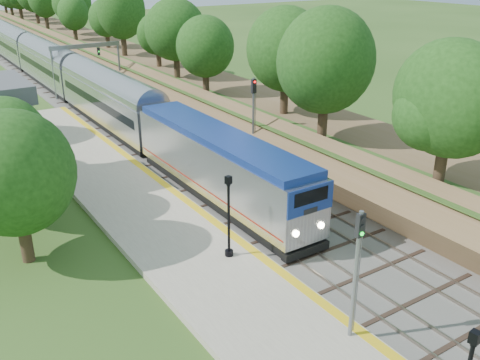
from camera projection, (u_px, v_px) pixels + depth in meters
trackbed at (74, 88)px, 68.60m from camera, size 9.50×170.00×0.28m
platform at (182, 245)px, 30.92m from camera, size 6.40×68.00×0.38m
yellow_stripe at (224, 229)px, 32.29m from camera, size 0.55×68.00×0.01m
embankment at (134, 66)px, 72.08m from camera, size 10.64×170.00×11.70m
signal_gantry at (86, 56)px, 63.13m from camera, size 8.40×0.38×6.20m
trees_behind_platform at (45, 171)px, 29.85m from camera, size 7.82×53.32×7.21m
train at (14, 47)px, 85.01m from camera, size 3.15×147.69×4.63m
lamppost_far at (229, 221)px, 28.65m from camera, size 0.47×0.47×4.71m
signal_platform at (357, 262)px, 21.84m from camera, size 0.35×0.28×5.99m
signal_farside at (253, 111)px, 42.34m from camera, size 0.38×0.30×6.84m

